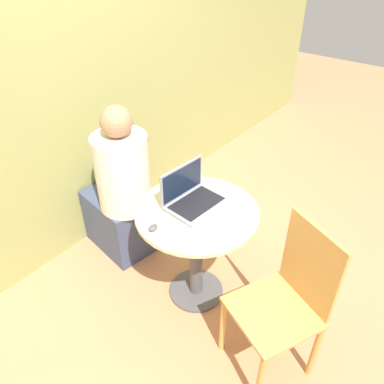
{
  "coord_description": "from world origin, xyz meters",
  "views": [
    {
      "loc": [
        -1.35,
        -1.04,
        2.05
      ],
      "look_at": [
        0.02,
        0.05,
        0.81
      ],
      "focal_mm": 35.0,
      "sensor_mm": 36.0,
      "label": 1
    }
  ],
  "objects_px": {
    "laptop": "(192,197)",
    "cell_phone": "(170,223)",
    "chair_empty": "(285,302)",
    "person_seated": "(121,196)"
  },
  "relations": [
    {
      "from": "cell_phone",
      "to": "person_seated",
      "type": "relative_size",
      "value": 0.08
    },
    {
      "from": "cell_phone",
      "to": "chair_empty",
      "type": "distance_m",
      "value": 0.74
    },
    {
      "from": "cell_phone",
      "to": "person_seated",
      "type": "height_order",
      "value": "person_seated"
    },
    {
      "from": "cell_phone",
      "to": "person_seated",
      "type": "bearing_deg",
      "value": 73.08
    },
    {
      "from": "laptop",
      "to": "chair_empty",
      "type": "distance_m",
      "value": 0.77
    },
    {
      "from": "chair_empty",
      "to": "person_seated",
      "type": "relative_size",
      "value": 0.78
    },
    {
      "from": "laptop",
      "to": "person_seated",
      "type": "relative_size",
      "value": 0.3
    },
    {
      "from": "laptop",
      "to": "cell_phone",
      "type": "xyz_separation_m",
      "value": [
        -0.23,
        -0.02,
        -0.04
      ]
    },
    {
      "from": "laptop",
      "to": "cell_phone",
      "type": "relative_size",
      "value": 3.58
    },
    {
      "from": "cell_phone",
      "to": "person_seated",
      "type": "distance_m",
      "value": 0.71
    }
  ]
}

